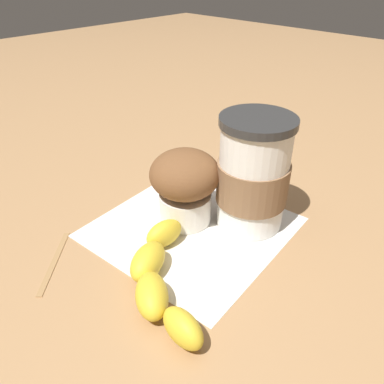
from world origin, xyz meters
The scene contains 6 objects.
ground_plane centered at (0.00, 0.00, 0.00)m, with size 3.00×3.00×0.00m, color #A87C51.
paper_napkin centered at (0.00, 0.00, 0.00)m, with size 0.23×0.23×0.00m, color white.
coffee_cup centered at (-0.06, 0.05, 0.07)m, with size 0.10×0.10×0.15m.
muffin centered at (-0.01, -0.02, 0.06)m, with size 0.09×0.09×0.10m.
banana centered at (0.10, 0.05, 0.02)m, with size 0.14×0.16×0.03m.
wooden_stirrer centered at (0.17, -0.07, 0.00)m, with size 0.11×0.01×0.00m, color #9E7547.
Camera 1 is at (0.29, 0.28, 0.32)m, focal length 35.00 mm.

